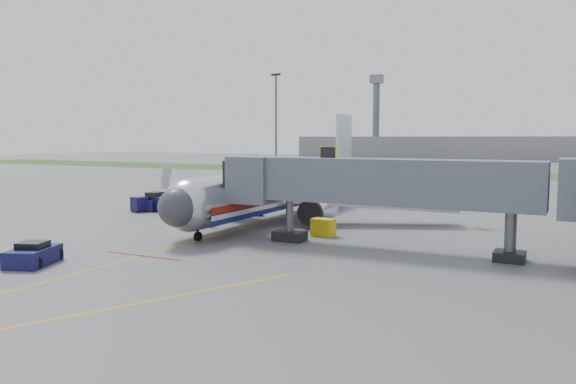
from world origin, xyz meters
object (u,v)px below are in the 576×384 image
at_px(airliner, 282,190).
at_px(belt_loader, 216,216).
at_px(pushback_tug, 33,255).
at_px(baggage_tug, 155,202).
at_px(ramp_worker, 210,216).

relative_size(airliner, belt_loader, 8.42).
relative_size(pushback_tug, baggage_tug, 1.39).
distance_m(pushback_tug, belt_loader, 19.50).
bearing_deg(pushback_tug, ramp_worker, 86.56).
relative_size(baggage_tug, ramp_worker, 1.53).
xyz_separation_m(airliner, pushback_tug, (-4.00, -24.08, -2.07)).
relative_size(baggage_tug, belt_loader, 0.65).
xyz_separation_m(pushback_tug, baggage_tug, (-10.14, 22.86, 0.27)).
distance_m(airliner, baggage_tug, 14.31).
xyz_separation_m(airliner, belt_loader, (-4.35, -4.59, -2.15)).
bearing_deg(baggage_tug, airliner, 4.93).
bearing_deg(airliner, belt_loader, -133.45).
bearing_deg(belt_loader, airliner, 46.55).
bearing_deg(belt_loader, ramp_worker, -65.02).
relative_size(airliner, baggage_tug, 12.96).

